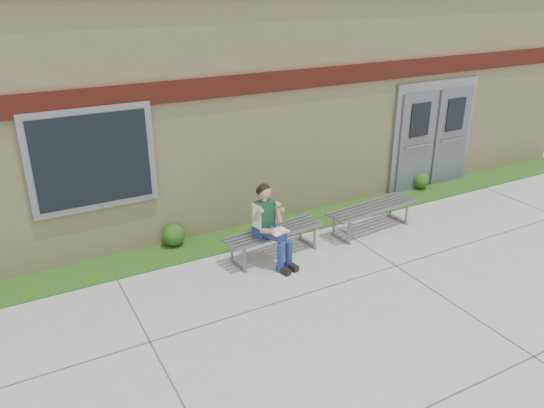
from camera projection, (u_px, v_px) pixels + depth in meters
ground at (365, 298)px, 7.58m from camera, size 80.00×80.00×0.00m
grass_strip at (277, 228)px, 9.68m from camera, size 16.00×0.80×0.02m
school_building at (202, 83)px, 11.59m from camera, size 16.20×6.22×4.20m
bench_left at (274, 236)px, 8.63m from camera, size 1.77×0.65×0.45m
bench_right at (372, 212)px, 9.51m from camera, size 1.82×0.67×0.46m
girl at (270, 224)px, 8.27m from camera, size 0.52×0.82×1.32m
shrub_mid at (174, 235)px, 8.98m from camera, size 0.38×0.38×0.38m
shrub_east at (421, 181)px, 11.44m from camera, size 0.35×0.35×0.35m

